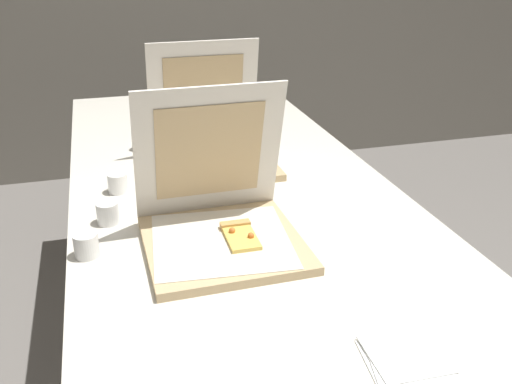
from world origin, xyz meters
name	(u,v)px	position (x,y,z in m)	size (l,w,h in m)	color
table	(234,201)	(0.00, 0.65, 0.71)	(0.95, 2.38, 0.75)	silver
pizza_box_front	(220,222)	(-0.11, 0.34, 0.80)	(0.38, 0.38, 0.38)	tan
pizza_box_middle	(212,147)	(-0.02, 0.88, 0.81)	(0.38, 0.38, 0.39)	tan
cup_white_near_left	(86,245)	(-0.43, 0.36, 0.78)	(0.06, 0.06, 0.06)	white
cup_white_near_center	(108,213)	(-0.37, 0.52, 0.78)	(0.06, 0.06, 0.06)	white
cup_white_mid	(118,183)	(-0.34, 0.71, 0.78)	(0.06, 0.06, 0.06)	white
cup_white_far	(142,142)	(-0.23, 1.07, 0.78)	(0.06, 0.06, 0.06)	white
napkin_pile	(405,358)	(0.11, -0.17, 0.75)	(0.16, 0.17, 0.01)	white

